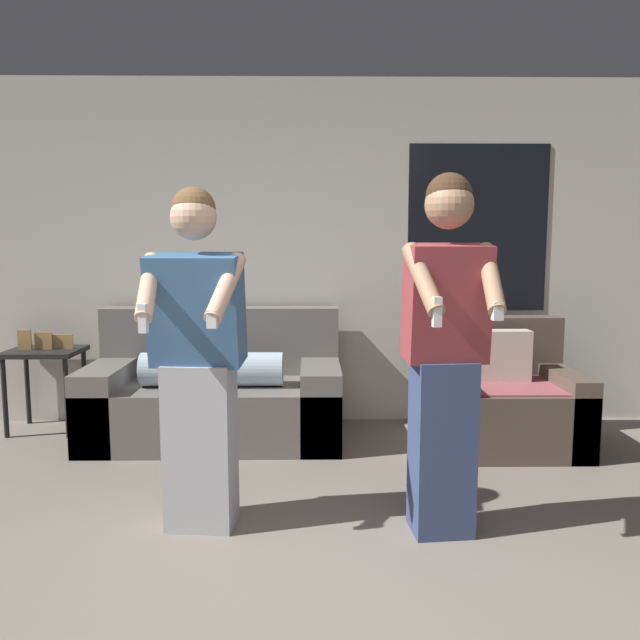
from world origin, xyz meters
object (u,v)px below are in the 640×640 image
Objects in this scene: armchair at (503,402)px; person_left at (198,360)px; side_table at (45,361)px; couch at (216,395)px; person_right at (445,351)px.

armchair is 2.38m from person_left.
side_table is at bearing 131.45° from person_left.
side_table is 2.25m from person_left.
couch reaches higher than armchair.
person_right is at bearing -49.02° from couch.
armchair is at bearing -5.10° from couch.
person_left is at bearing -146.24° from armchair.
armchair is 3.43m from side_table.
person_right is at bearing -33.12° from side_table.
couch is 1.36m from side_table.
person_right reaches higher than couch.
armchair reaches higher than side_table.
couch is 2.08m from armchair.
armchair is at bearing -6.38° from side_table.
side_table is (-1.33, 0.20, 0.22)m from couch.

